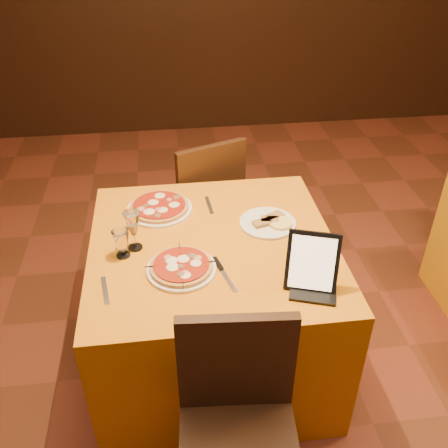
{
  "coord_description": "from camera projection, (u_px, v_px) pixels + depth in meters",
  "views": [
    {
      "loc": [
        -0.49,
        -1.29,
        2.09
      ],
      "look_at": [
        -0.27,
        0.49,
        0.86
      ],
      "focal_mm": 40.0,
      "sensor_mm": 36.0,
      "label": 1
    }
  ],
  "objects": [
    {
      "name": "pizza_near",
      "position": [
        181.0,
        268.0,
        2.08
      ],
      "size": [
        0.29,
        0.29,
        0.03
      ],
      "rotation": [
        0.0,
        0.0,
        -0.37
      ],
      "color": "white",
      "rests_on": "main_table"
    },
    {
      "name": "water_glass",
      "position": [
        122.0,
        244.0,
        2.13
      ],
      "size": [
        0.09,
        0.09,
        0.13
      ],
      "primitive_type": null,
      "rotation": [
        0.0,
        0.0,
        0.24
      ],
      "color": "silver",
      "rests_on": "main_table"
    },
    {
      "name": "knife",
      "position": [
        226.0,
        277.0,
        2.05
      ],
      "size": [
        0.07,
        0.2,
        0.01
      ],
      "primitive_type": "cube",
      "rotation": [
        0.0,
        0.0,
        1.84
      ],
      "color": "#ACADB3",
      "rests_on": "main_table"
    },
    {
      "name": "tablet",
      "position": [
        312.0,
        262.0,
        1.94
      ],
      "size": [
        0.23,
        0.16,
        0.24
      ],
      "primitive_type": "cube",
      "rotation": [
        -0.35,
        0.0,
        -0.33
      ],
      "color": "black",
      "rests_on": "main_table"
    },
    {
      "name": "fork_far",
      "position": [
        209.0,
        205.0,
        2.5
      ],
      "size": [
        0.03,
        0.17,
        0.01
      ],
      "primitive_type": "cube",
      "rotation": [
        0.0,
        0.0,
        1.65
      ],
      "color": "silver",
      "rests_on": "main_table"
    },
    {
      "name": "floor",
      "position": [
        295.0,
        434.0,
        2.29
      ],
      "size": [
        6.0,
        7.0,
        0.01
      ],
      "primitive_type": "cube",
      "color": "#5E2D19",
      "rests_on": "ground"
    },
    {
      "name": "chair_main_far",
      "position": [
        198.0,
        201.0,
        3.1
      ],
      "size": [
        0.61,
        0.61,
        0.91
      ],
      "primitive_type": null,
      "rotation": [
        0.0,
        0.0,
        3.5
      ],
      "color": "black",
      "rests_on": "floor"
    },
    {
      "name": "cutlet_dish",
      "position": [
        268.0,
        222.0,
        2.36
      ],
      "size": [
        0.27,
        0.27,
        0.03
      ],
      "rotation": [
        0.0,
        0.0,
        0.07
      ],
      "color": "white",
      "rests_on": "main_table"
    },
    {
      "name": "main_table",
      "position": [
        213.0,
        303.0,
        2.46
      ],
      "size": [
        1.1,
        1.1,
        0.75
      ],
      "primitive_type": "cube",
      "color": "orange",
      "rests_on": "floor"
    },
    {
      "name": "wine_glass",
      "position": [
        133.0,
        230.0,
        2.16
      ],
      "size": [
        0.07,
        0.07,
        0.19
      ],
      "primitive_type": null,
      "rotation": [
        0.0,
        0.0,
        -0.14
      ],
      "color": "tan",
      "rests_on": "main_table"
    },
    {
      "name": "pizza_far",
      "position": [
        159.0,
        208.0,
        2.46
      ],
      "size": [
        0.32,
        0.32,
        0.03
      ],
      "rotation": [
        0.0,
        0.0,
        -0.13
      ],
      "color": "white",
      "rests_on": "main_table"
    },
    {
      "name": "fork_near",
      "position": [
        105.0,
        291.0,
        1.98
      ],
      "size": [
        0.05,
        0.17,
        0.01
      ],
      "primitive_type": "cube",
      "rotation": [
        0.0,
        0.0,
        1.74
      ],
      "color": "silver",
      "rests_on": "main_table"
    }
  ]
}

